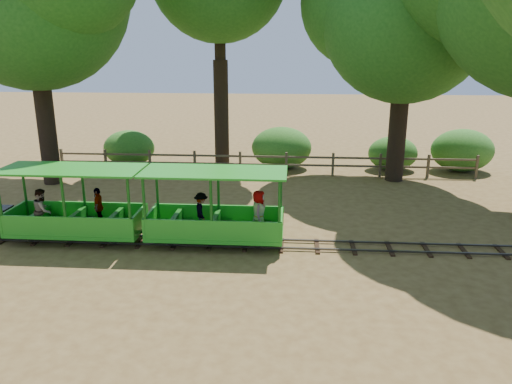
{
  "coord_description": "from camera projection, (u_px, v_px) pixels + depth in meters",
  "views": [
    {
      "loc": [
        1.26,
        -13.01,
        5.45
      ],
      "look_at": [
        0.25,
        0.5,
        1.43
      ],
      "focal_mm": 35.0,
      "sensor_mm": 36.0,
      "label": 1
    }
  ],
  "objects": [
    {
      "name": "ground",
      "position": [
        246.0,
        245.0,
        14.08
      ],
      "size": [
        90.0,
        90.0,
        0.0
      ],
      "primitive_type": "plane",
      "color": "olive",
      "rests_on": "ground"
    },
    {
      "name": "oak_ne",
      "position": [
        406.0,
        9.0,
        19.03
      ],
      "size": [
        8.1,
        7.13,
        9.65
      ],
      "color": "#2D2116",
      "rests_on": "ground"
    },
    {
      "name": "shrub_mid_e",
      "position": [
        393.0,
        153.0,
        22.35
      ],
      "size": [
        2.19,
        1.68,
        1.51
      ],
      "primitive_type": "ellipsoid",
      "color": "#2D6B1E",
      "rests_on": "ground"
    },
    {
      "name": "shrub_mid_w",
      "position": [
        282.0,
        148.0,
        22.65
      ],
      "size": [
        2.72,
        2.09,
        1.88
      ],
      "primitive_type": "ellipsoid",
      "color": "#2D6B1E",
      "rests_on": "ground"
    },
    {
      "name": "track",
      "position": [
        246.0,
        243.0,
        14.06
      ],
      "size": [
        22.0,
        1.0,
        0.1
      ],
      "color": "#3F3D3A",
      "rests_on": "ground"
    },
    {
      "name": "shrub_east",
      "position": [
        462.0,
        150.0,
        22.08
      ],
      "size": [
        2.72,
        2.09,
        1.88
      ],
      "primitive_type": "ellipsoid",
      "color": "#2D6B1E",
      "rests_on": "ground"
    },
    {
      "name": "carriage_rear",
      "position": [
        219.0,
        217.0,
        13.91
      ],
      "size": [
        3.94,
        1.61,
        2.05
      ],
      "color": "green",
      "rests_on": "track"
    },
    {
      "name": "shrub_west",
      "position": [
        129.0,
        148.0,
        23.19
      ],
      "size": [
        2.37,
        1.82,
        1.64
      ],
      "primitive_type": "ellipsoid",
      "color": "#2D6B1E",
      "rests_on": "ground"
    },
    {
      "name": "fence",
      "position": [
        263.0,
        162.0,
        21.56
      ],
      "size": [
        18.1,
        0.1,
        1.0
      ],
      "color": "brown",
      "rests_on": "ground"
    },
    {
      "name": "carriage_front",
      "position": [
        73.0,
        214.0,
        14.17
      ],
      "size": [
        3.94,
        1.61,
        2.05
      ],
      "color": "green",
      "rests_on": "track"
    }
  ]
}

